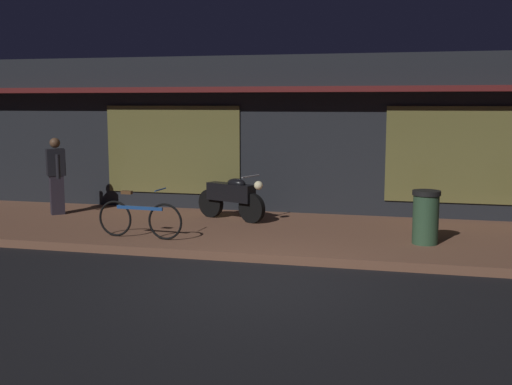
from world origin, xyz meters
TOP-DOWN VIEW (x-y plane):
  - ground_plane at (0.00, 0.00)m, footprint 60.00×60.00m
  - sidewalk_slab at (0.00, 3.00)m, footprint 18.00×4.00m
  - storefront_building at (0.00, 6.39)m, footprint 18.00×3.30m
  - motorcycle at (-1.45, 3.81)m, footprint 1.61×0.86m
  - bicycle_parked at (-2.58, 1.70)m, footprint 1.66×0.42m
  - person_photographer at (-5.35, 3.56)m, footprint 0.46×0.52m
  - trash_bin at (2.41, 2.44)m, footprint 0.48×0.48m

SIDE VIEW (x-z plane):
  - ground_plane at x=0.00m, z-range 0.00..0.00m
  - sidewalk_slab at x=0.00m, z-range 0.00..0.15m
  - bicycle_parked at x=-2.58m, z-range 0.05..0.96m
  - trash_bin at x=2.41m, z-range 0.16..1.09m
  - motorcycle at x=-1.45m, z-range 0.16..1.13m
  - person_photographer at x=-5.35m, z-range 0.19..1.86m
  - storefront_building at x=0.00m, z-range 0.00..3.60m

